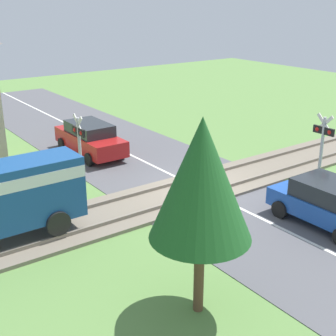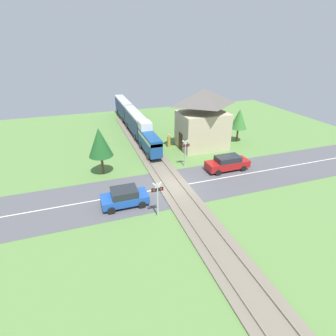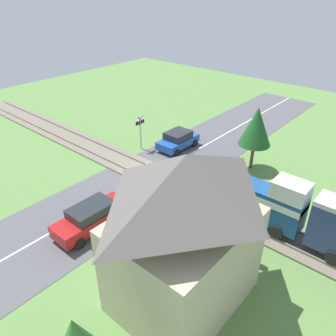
{
  "view_description": "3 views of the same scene",
  "coord_description": "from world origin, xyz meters",
  "views": [
    {
      "loc": [
        -12.8,
        10.81,
        6.97
      ],
      "look_at": [
        0.0,
        1.53,
        1.2
      ],
      "focal_mm": 50.0,
      "sensor_mm": 36.0,
      "label": 1
    },
    {
      "loc": [
        -7.22,
        -19.27,
        12.02
      ],
      "look_at": [
        0.0,
        1.53,
        1.2
      ],
      "focal_mm": 28.0,
      "sensor_mm": 36.0,
      "label": 2
    },
    {
      "loc": [
        14.49,
        14.06,
        12.07
      ],
      "look_at": [
        0.0,
        1.53,
        1.2
      ],
      "focal_mm": 35.0,
      "sensor_mm": 36.0,
      "label": 3
    }
  ],
  "objects": [
    {
      "name": "crossing_signal_west_approach",
      "position": [
        -2.63,
        -3.7,
        1.9
      ],
      "size": [
        0.9,
        0.18,
        2.96
      ],
      "color": "#B7B7B7",
      "rests_on": "ground_plane"
    },
    {
      "name": "ground_plane",
      "position": [
        0.0,
        0.0,
        0.0
      ],
      "size": [
        60.0,
        60.0,
        0.0
      ],
      "primitive_type": "plane",
      "color": "#5B8442"
    },
    {
      "name": "tree_roadside_hedge",
      "position": [
        -5.69,
        4.78,
        3.3
      ],
      "size": [
        2.31,
        2.31,
        4.7
      ],
      "color": "brown",
      "rests_on": "ground_plane"
    },
    {
      "name": "road_surface",
      "position": [
        0.0,
        0.0,
        0.01
      ],
      "size": [
        48.0,
        6.4,
        0.02
      ],
      "color": "#515156",
      "rests_on": "ground_plane"
    },
    {
      "name": "track_bed",
      "position": [
        0.0,
        0.0,
        0.07
      ],
      "size": [
        2.8,
        48.0,
        0.24
      ],
      "color": "#756B5B",
      "rests_on": "ground_plane"
    },
    {
      "name": "car_near_crossing",
      "position": [
        -4.69,
        -1.44,
        0.77
      ],
      "size": [
        3.7,
        1.93,
        1.48
      ],
      "color": "#1E4CA8",
      "rests_on": "ground_plane"
    },
    {
      "name": "car_far_side",
      "position": [
        6.35,
        1.44,
        0.8
      ],
      "size": [
        4.43,
        1.79,
        1.53
      ],
      "color": "#A81919",
      "rests_on": "ground_plane"
    },
    {
      "name": "crossing_signal_east_approach",
      "position": [
        2.63,
        3.7,
        1.9
      ],
      "size": [
        0.9,
        0.18,
        2.96
      ],
      "color": "#B7B7B7",
      "rests_on": "ground_plane"
    }
  ]
}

